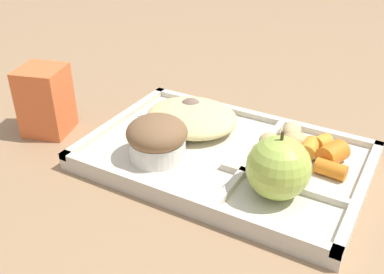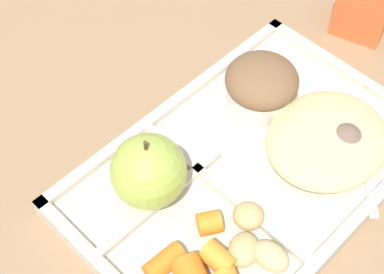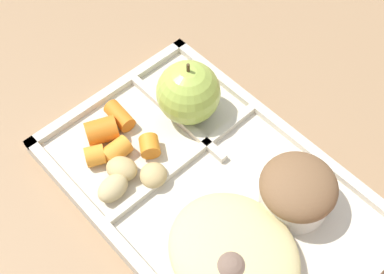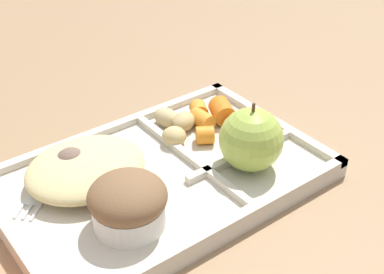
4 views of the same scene
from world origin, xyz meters
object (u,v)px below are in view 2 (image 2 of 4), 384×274
(bran_muffin, at_px, (261,85))
(lunch_tray, at_px, (247,172))
(green_apple, at_px, (149,171))
(plastic_fork, at_px, (363,143))

(bran_muffin, bearing_deg, lunch_tray, -146.18)
(green_apple, distance_m, plastic_fork, 0.22)
(plastic_fork, bearing_deg, bran_muffin, 106.54)
(bran_muffin, bearing_deg, plastic_fork, -73.46)
(lunch_tray, xyz_separation_m, plastic_fork, (0.11, -0.06, 0.01))
(lunch_tray, xyz_separation_m, bran_muffin, (0.07, 0.05, 0.03))
(lunch_tray, distance_m, bran_muffin, 0.09)
(green_apple, relative_size, bran_muffin, 1.06)
(lunch_tray, xyz_separation_m, green_apple, (-0.09, 0.05, 0.04))
(lunch_tray, bearing_deg, bran_muffin, 33.82)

